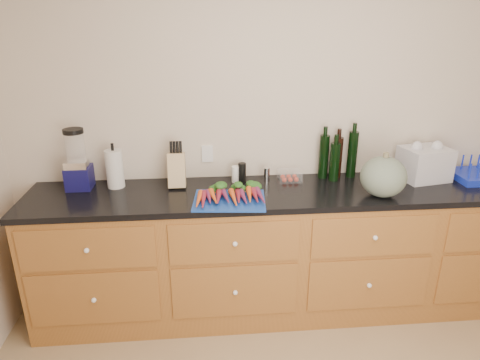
{
  "coord_description": "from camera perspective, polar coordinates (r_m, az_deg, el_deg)",
  "views": [
    {
      "loc": [
        -0.63,
        -1.35,
        2.03
      ],
      "look_at": [
        -0.4,
        1.2,
        1.06
      ],
      "focal_mm": 32.0,
      "sensor_mm": 36.0,
      "label": 1
    }
  ],
  "objects": [
    {
      "name": "countertop",
      "position": [
        2.95,
        7.58,
        -1.61
      ],
      "size": [
        3.64,
        0.62,
        0.04
      ],
      "primitive_type": "cube",
      "color": "black",
      "rests_on": "cabinets"
    },
    {
      "name": "knife_block",
      "position": [
        2.97,
        -8.43,
        1.34
      ],
      "size": [
        0.12,
        0.12,
        0.23
      ],
      "primitive_type": "cube",
      "color": "tan",
      "rests_on": "countertop"
    },
    {
      "name": "bottles",
      "position": [
        3.16,
        12.84,
        2.96
      ],
      "size": [
        0.28,
        0.14,
        0.34
      ],
      "color": "black",
      "rests_on": "countertop"
    },
    {
      "name": "squash",
      "position": [
        2.91,
        18.57,
        0.41
      ],
      "size": [
        0.3,
        0.3,
        0.27
      ],
      "primitive_type": "ellipsoid",
      "color": "#526252",
      "rests_on": "countertop"
    },
    {
      "name": "cabinets",
      "position": [
        3.15,
        7.19,
        -9.56
      ],
      "size": [
        3.6,
        0.64,
        0.9
      ],
      "color": "brown",
      "rests_on": "ground"
    },
    {
      "name": "canister_chrome",
      "position": [
        3.05,
        3.58,
        0.75
      ],
      "size": [
        0.04,
        0.04,
        0.1
      ],
      "primitive_type": "cylinder",
      "color": "silver",
      "rests_on": "countertop"
    },
    {
      "name": "grinder_pepper",
      "position": [
        3.03,
        0.28,
        1.0
      ],
      "size": [
        0.06,
        0.06,
        0.14
      ],
      "primitive_type": "cylinder",
      "color": "black",
      "rests_on": "countertop"
    },
    {
      "name": "paper_towel",
      "position": [
        3.04,
        -16.37,
        1.44
      ],
      "size": [
        0.12,
        0.12,
        0.26
      ],
      "primitive_type": "cylinder",
      "color": "silver",
      "rests_on": "countertop"
    },
    {
      "name": "carrots",
      "position": [
        2.75,
        -1.49,
        -1.81
      ],
      "size": [
        0.43,
        0.31,
        0.06
      ],
      "color": "orange",
      "rests_on": "cutting_board"
    },
    {
      "name": "grinder_salt",
      "position": [
        3.03,
        -0.65,
        0.78
      ],
      "size": [
        0.05,
        0.05,
        0.12
      ],
      "primitive_type": "cylinder",
      "color": "white",
      "rests_on": "countertop"
    },
    {
      "name": "blender_appliance",
      "position": [
        3.08,
        -20.87,
        2.15
      ],
      "size": [
        0.16,
        0.16,
        0.42
      ],
      "color": "#110F4A",
      "rests_on": "countertop"
    },
    {
      "name": "cutting_board",
      "position": [
        2.73,
        -1.43,
        -2.74
      ],
      "size": [
        0.48,
        0.38,
        0.01
      ],
      "primitive_type": "cube",
      "rotation": [
        0.0,
        0.0,
        -0.09
      ],
      "color": "#163FA1",
      "rests_on": "countertop"
    },
    {
      "name": "grocery_bag",
      "position": [
        3.34,
        23.36,
        2.01
      ],
      "size": [
        0.36,
        0.31,
        0.23
      ],
      "primitive_type": null,
      "rotation": [
        0.0,
        0.0,
        0.19
      ],
      "color": "silver",
      "rests_on": "countertop"
    },
    {
      "name": "tomato_box",
      "position": [
        3.08,
        6.63,
        0.57
      ],
      "size": [
        0.16,
        0.13,
        0.08
      ],
      "primitive_type": "cube",
      "color": "white",
      "rests_on": "countertop"
    },
    {
      "name": "wall_back",
      "position": [
        3.13,
        6.65,
        7.1
      ],
      "size": [
        4.1,
        0.05,
        2.6
      ],
      "primitive_type": "cube",
      "color": "beige",
      "rests_on": "ground"
    }
  ]
}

